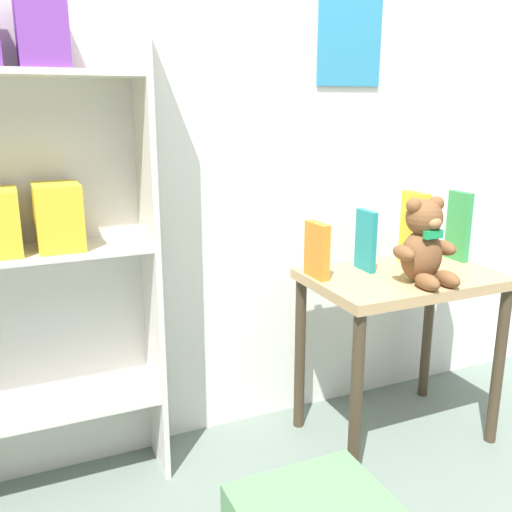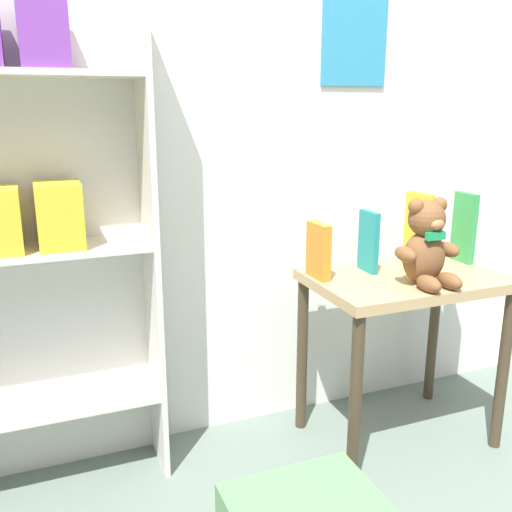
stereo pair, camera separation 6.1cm
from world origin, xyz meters
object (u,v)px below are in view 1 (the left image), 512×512
(bookshelf_side, at_px, (27,221))
(book_standing_yellow, at_px, (414,229))
(display_table, at_px, (401,301))
(book_standing_orange, at_px, (317,250))
(book_standing_green, at_px, (458,226))
(book_standing_teal, at_px, (366,241))
(teddy_bear, at_px, (424,244))

(bookshelf_side, xyz_separation_m, book_standing_yellow, (1.30, -0.14, -0.11))
(display_table, relative_size, book_standing_yellow, 2.45)
(bookshelf_side, relative_size, book_standing_orange, 8.27)
(display_table, xyz_separation_m, book_standing_green, (0.30, 0.07, 0.23))
(book_standing_yellow, bearing_deg, book_standing_teal, 176.11)
(display_table, relative_size, book_standing_teal, 3.05)
(book_standing_green, bearing_deg, bookshelf_side, 175.28)
(teddy_bear, bearing_deg, book_standing_green, 29.67)
(bookshelf_side, height_order, book_standing_yellow, bookshelf_side)
(teddy_bear, relative_size, book_standing_green, 1.09)
(bookshelf_side, bearing_deg, book_standing_green, -5.59)
(book_standing_teal, xyz_separation_m, book_standing_yellow, (0.20, -0.01, 0.03))
(bookshelf_side, xyz_separation_m, book_standing_teal, (1.10, -0.13, -0.14))
(teddy_bear, distance_m, book_standing_yellow, 0.21)
(bookshelf_side, relative_size, book_standing_green, 6.04)
(display_table, relative_size, teddy_bear, 2.32)
(teddy_bear, height_order, book_standing_teal, teddy_bear)
(display_table, height_order, teddy_bear, teddy_bear)
(bookshelf_side, xyz_separation_m, book_standing_orange, (0.90, -0.13, -0.15))
(book_standing_yellow, bearing_deg, book_standing_green, -3.34)
(bookshelf_side, bearing_deg, book_standing_yellow, -6.04)
(display_table, distance_m, book_standing_teal, 0.25)
(display_table, distance_m, book_standing_orange, 0.37)
(book_standing_orange, height_order, book_standing_yellow, book_standing_yellow)
(display_table, xyz_separation_m, teddy_bear, (-0.00, -0.10, 0.23))
(bookshelf_side, xyz_separation_m, book_standing_green, (1.50, -0.15, -0.12))
(book_standing_green, bearing_deg, book_standing_yellow, 178.25)
(book_standing_orange, bearing_deg, book_standing_teal, -0.11)
(book_standing_yellow, bearing_deg, bookshelf_side, 173.23)
(book_standing_teal, relative_size, book_standing_green, 0.83)
(book_standing_green, bearing_deg, display_table, -166.02)
(display_table, bearing_deg, book_standing_green, 13.12)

